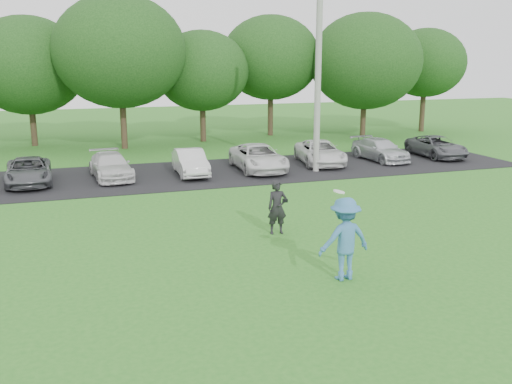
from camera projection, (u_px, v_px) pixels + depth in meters
The scene contains 7 objects.
ground at pixel (302, 276), 13.78m from camera, with size 100.00×100.00×0.00m, color #2A7120.
parking_lot at pixel (190, 174), 25.78m from camera, with size 32.00×6.50×0.03m, color black.
utility_pole at pixel (318, 64), 25.28m from camera, with size 0.28×0.28×9.71m, color #979893.
frisbee_player at pixel (345, 239), 13.37m from camera, with size 1.32×0.80×2.21m.
camera_bystander at pixel (277, 207), 16.92m from camera, with size 0.62×0.45×1.61m.
parked_cars at pixel (210, 160), 26.07m from camera, with size 28.30×4.94×1.26m.
tree_row at pixel (178, 62), 34.13m from camera, with size 42.39×9.85×8.64m.
Camera 1 is at (-5.15, -11.93, 5.14)m, focal length 40.00 mm.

